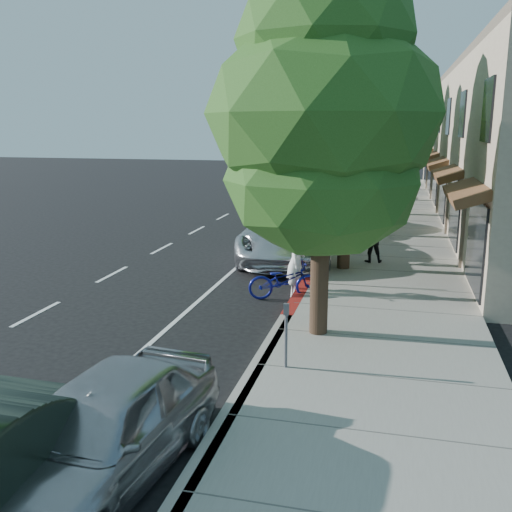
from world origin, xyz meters
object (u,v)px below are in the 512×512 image
(street_tree_5, at_px, (377,123))
(near_car_a, at_px, (103,430))
(street_tree_3, at_px, (368,124))
(street_tree_2, at_px, (361,123))
(street_tree_4, at_px, (373,125))
(white_pickup, at_px, (335,189))
(pedestrian, at_px, (372,240))
(cyclist, at_px, (296,261))
(dark_sedan, at_px, (327,212))
(silver_suv, at_px, (287,233))
(street_tree_0, at_px, (324,119))
(street_tree_1, at_px, (348,121))
(bicycle, at_px, (284,280))
(dark_suv_far, at_px, (343,186))

(street_tree_5, bearing_deg, near_car_a, -93.28)
(street_tree_3, bearing_deg, street_tree_2, -90.00)
(street_tree_4, distance_m, white_pickup, 4.47)
(street_tree_2, relative_size, pedestrian, 4.90)
(street_tree_3, bearing_deg, cyclist, -94.07)
(dark_sedan, bearing_deg, street_tree_2, -44.98)
(street_tree_3, distance_m, street_tree_4, 6.00)
(street_tree_4, xyz_separation_m, silver_suv, (-2.14, -16.50, -3.72))
(street_tree_0, height_order, street_tree_5, street_tree_0)
(street_tree_4, bearing_deg, near_car_a, -93.94)
(cyclist, relative_size, silver_suv, 0.30)
(silver_suv, bearing_deg, street_tree_1, -42.50)
(street_tree_5, bearing_deg, street_tree_4, -90.00)
(street_tree_4, distance_m, silver_suv, 17.05)
(street_tree_2, bearing_deg, silver_suv, -115.47)
(street_tree_2, relative_size, white_pickup, 1.32)
(street_tree_1, height_order, white_pickup, street_tree_1)
(street_tree_3, relative_size, dark_sedan, 1.51)
(street_tree_0, distance_m, white_pickup, 23.43)
(near_car_a, bearing_deg, cyclist, 89.99)
(white_pickup, distance_m, pedestrian, 16.21)
(cyclist, distance_m, dark_sedan, 10.03)
(silver_suv, distance_m, white_pickup, 15.50)
(street_tree_5, height_order, white_pickup, street_tree_5)
(street_tree_3, bearing_deg, white_pickup, 112.77)
(cyclist, height_order, bicycle, cyclist)
(white_pickup, bearing_deg, street_tree_2, -77.50)
(street_tree_0, distance_m, pedestrian, 8.07)
(street_tree_3, height_order, near_car_a, street_tree_3)
(white_pickup, relative_size, pedestrian, 3.71)
(near_car_a, bearing_deg, pedestrian, 83.72)
(silver_suv, bearing_deg, street_tree_0, -81.56)
(bicycle, xyz_separation_m, dark_suv_far, (-0.39, 21.29, 0.39))
(street_tree_3, relative_size, pedestrian, 5.14)
(street_tree_2, height_order, street_tree_5, street_tree_5)
(dark_suv_far, bearing_deg, silver_suv, -86.52)
(white_pickup, bearing_deg, cyclist, -85.30)
(white_pickup, bearing_deg, dark_suv_far, 70.58)
(street_tree_0, xyz_separation_m, white_pickup, (-2.10, 23.00, -3.92))
(street_tree_0, distance_m, bicycle, 5.21)
(street_tree_1, distance_m, pedestrian, 4.07)
(dark_sedan, height_order, dark_suv_far, dark_suv_far)
(bicycle, bearing_deg, street_tree_2, -28.71)
(street_tree_5, distance_m, silver_suv, 22.93)
(street_tree_5, distance_m, near_car_a, 36.11)
(street_tree_5, bearing_deg, silver_suv, -95.44)
(street_tree_0, xyz_separation_m, near_car_a, (-2.06, -5.83, -4.00))
(street_tree_1, height_order, dark_sedan, street_tree_1)
(white_pickup, bearing_deg, street_tree_1, -81.26)
(silver_suv, bearing_deg, street_tree_2, 57.01)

